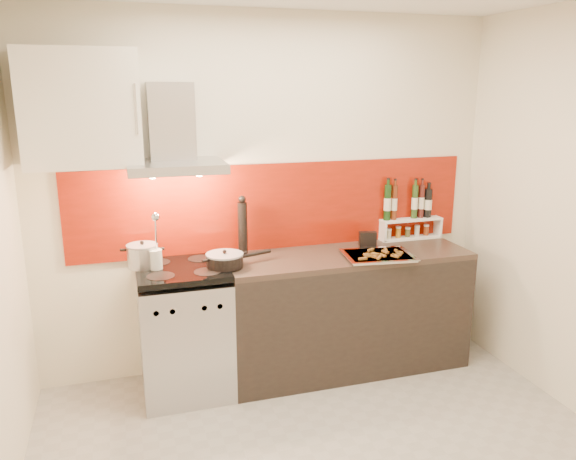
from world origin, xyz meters
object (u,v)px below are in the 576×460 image
object	(u,v)px
stock_pot	(143,256)
baking_tray	(378,255)
range_stove	(185,332)
pepper_mill	(243,227)
counter	(346,311)
saute_pan	(226,260)

from	to	relation	value
stock_pot	baking_tray	size ratio (longest dim) A/B	0.40
range_stove	pepper_mill	world-z (taller)	pepper_mill
counter	baking_tray	size ratio (longest dim) A/B	3.42
counter	saute_pan	world-z (taller)	saute_pan
range_stove	stock_pot	distance (m)	0.60
counter	stock_pot	bearing A→B (deg)	176.72
stock_pot	saute_pan	size ratio (longest dim) A/B	0.44
counter	stock_pot	distance (m)	1.54
range_stove	pepper_mill	size ratio (longest dim) A/B	2.09
pepper_mill	baking_tray	world-z (taller)	pepper_mill
baking_tray	counter	bearing A→B (deg)	137.12
range_stove	saute_pan	xyz separation A→B (m)	(0.29, -0.07, 0.51)
pepper_mill	range_stove	bearing A→B (deg)	-157.73
range_stove	baking_tray	world-z (taller)	baking_tray
range_stove	saute_pan	size ratio (longest dim) A/B	1.92
saute_pan	pepper_mill	xyz separation A→B (m)	(0.18, 0.25, 0.16)
counter	stock_pot	size ratio (longest dim) A/B	8.63
range_stove	baking_tray	xyz separation A→B (m)	(1.37, -0.15, 0.47)
range_stove	stock_pot	bearing A→B (deg)	160.28
saute_pan	pepper_mill	bearing A→B (deg)	55.51
stock_pot	baking_tray	world-z (taller)	stock_pot
stock_pot	pepper_mill	distance (m)	0.72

